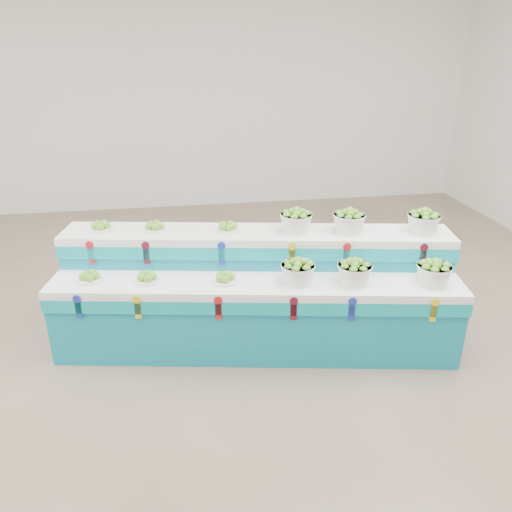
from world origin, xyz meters
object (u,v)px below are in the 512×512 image
Objects in this scene: display_stand at (256,292)px; basket_lower_left at (298,271)px; basket_upper_right at (423,221)px; plate_upper_mid at (155,226)px.

basket_lower_left is at bearing -31.67° from display_stand.
plate_upper_mid is at bearing 169.52° from basket_upper_right.
display_stand is 1.64m from basket_upper_right.
plate_upper_mid is (-0.87, 0.39, 0.56)m from display_stand.
basket_lower_left is 1.36× the size of plate_upper_mid.
basket_lower_left is 1.38m from plate_upper_mid.
basket_lower_left is (0.31, -0.28, 0.32)m from display_stand.
basket_upper_right reaches higher than plate_upper_mid.
basket_lower_left is 1.00× the size of basket_upper_right.
display_stand is 12.36× the size of basket_lower_left.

